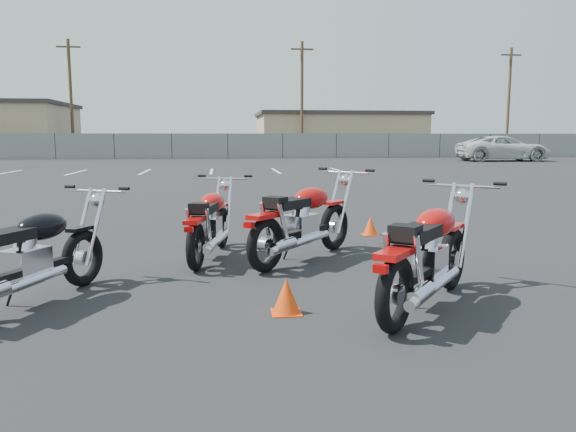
{
  "coord_description": "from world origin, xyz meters",
  "views": [
    {
      "loc": [
        -0.62,
        -6.13,
        1.62
      ],
      "look_at": [
        0.2,
        0.6,
        0.65
      ],
      "focal_mm": 35.0,
      "sensor_mm": 36.0,
      "label": 1
    }
  ],
  "objects": [
    {
      "name": "ground",
      "position": [
        0.0,
        0.0,
        0.0
      ],
      "size": [
        120.0,
        120.0,
        0.0
      ],
      "primitive_type": "plane",
      "color": "black",
      "rests_on": "ground"
    },
    {
      "name": "motorcycle_front_red",
      "position": [
        -0.76,
        1.29,
        0.48
      ],
      "size": [
        0.92,
        2.13,
        1.05
      ],
      "color": "black",
      "rests_on": "ground"
    },
    {
      "name": "motorcycle_second_black",
      "position": [
        -2.43,
        -0.64,
        0.49
      ],
      "size": [
        1.35,
        2.12,
        1.07
      ],
      "color": "black",
      "rests_on": "ground"
    },
    {
      "name": "motorcycle_third_red",
      "position": [
        0.45,
        1.01,
        0.53
      ],
      "size": [
        1.91,
        2.05,
        1.16
      ],
      "color": "black",
      "rests_on": "ground"
    },
    {
      "name": "motorcycle_rear_red",
      "position": [
        1.31,
        -1.19,
        0.52
      ],
      "size": [
        1.83,
        2.07,
        1.14
      ],
      "color": "black",
      "rests_on": "ground"
    },
    {
      "name": "training_cone_near",
      "position": [
        1.83,
        2.76,
        0.15
      ],
      "size": [
        0.26,
        0.26,
        0.31
      ],
      "color": "#F0420C",
      "rests_on": "ground"
    },
    {
      "name": "training_cone_extra",
      "position": [
        -0.03,
        -1.17,
        0.16
      ],
      "size": [
        0.27,
        0.27,
        0.33
      ],
      "color": "#F0420C",
      "rests_on": "ground"
    },
    {
      "name": "chainlink_fence",
      "position": [
        -0.0,
        35.0,
        0.9
      ],
      "size": [
        80.06,
        0.06,
        1.8
      ],
      "color": "slate",
      "rests_on": "ground"
    },
    {
      "name": "tan_building_east",
      "position": [
        10.0,
        44.0,
        1.86
      ],
      "size": [
        14.4,
        9.4,
        3.7
      ],
      "color": "tan",
      "rests_on": "ground"
    },
    {
      "name": "utility_pole_b",
      "position": [
        -12.0,
        40.0,
        4.69
      ],
      "size": [
        1.8,
        0.24,
        9.0
      ],
      "color": "#43301F",
      "rests_on": "ground"
    },
    {
      "name": "utility_pole_c",
      "position": [
        6.0,
        39.0,
        4.69
      ],
      "size": [
        1.8,
        0.24,
        9.0
      ],
      "color": "#43301F",
      "rests_on": "ground"
    },
    {
      "name": "utility_pole_d",
      "position": [
        24.0,
        40.0,
        4.69
      ],
      "size": [
        1.8,
        0.24,
        9.0
      ],
      "color": "#43301F",
      "rests_on": "ground"
    },
    {
      "name": "parking_line_stripes",
      "position": [
        -2.5,
        20.0,
        0.0
      ],
      "size": [
        15.12,
        4.0,
        0.01
      ],
      "color": "silver",
      "rests_on": "ground"
    },
    {
      "name": "white_van",
      "position": [
        17.76,
        28.66,
        1.28
      ],
      "size": [
        3.05,
        6.89,
        2.57
      ],
      "primitive_type": "imported",
      "rotation": [
        0.0,
        0.0,
        1.52
      ],
      "color": "silver",
      "rests_on": "ground"
    }
  ]
}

